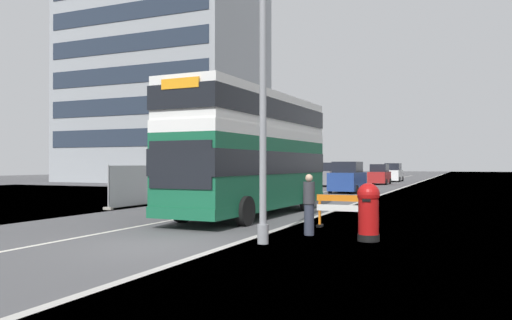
# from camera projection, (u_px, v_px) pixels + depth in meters

# --- Properties ---
(ground) EXTENTS (140.00, 280.00, 0.10)m
(ground) POSITION_uv_depth(u_px,v_px,m) (171.00, 248.00, 12.54)
(ground) COLOR #4C4C4F
(double_decker_bus) EXTENTS (3.00, 10.58, 4.86)m
(double_decker_bus) POSITION_uv_depth(u_px,v_px,m) (253.00, 151.00, 20.12)
(double_decker_bus) COLOR #145638
(double_decker_bus) RESTS_ON ground
(lamppost_foreground) EXTENTS (0.29, 0.70, 8.60)m
(lamppost_foreground) POSITION_uv_depth(u_px,v_px,m) (263.00, 87.00, 12.98)
(lamppost_foreground) COLOR gray
(lamppost_foreground) RESTS_ON ground
(red_pillar_postbox) EXTENTS (0.61, 0.61, 1.55)m
(red_pillar_postbox) POSITION_uv_depth(u_px,v_px,m) (368.00, 209.00, 13.43)
(red_pillar_postbox) COLOR black
(red_pillar_postbox) RESTS_ON ground
(roadworks_barrier) EXTENTS (1.72, 0.48, 1.06)m
(roadworks_barrier) POSITION_uv_depth(u_px,v_px,m) (343.00, 208.00, 16.15)
(roadworks_barrier) COLOR orange
(roadworks_barrier) RESTS_ON ground
(construction_site_fence) EXTENTS (0.44, 24.00, 2.04)m
(construction_site_fence) POSITION_uv_depth(u_px,v_px,m) (227.00, 180.00, 33.53)
(construction_site_fence) COLOR #A8AAAD
(construction_site_fence) RESTS_ON ground
(car_oncoming_near) EXTENTS (2.09, 4.49, 2.24)m
(car_oncoming_near) POSITION_uv_depth(u_px,v_px,m) (348.00, 178.00, 36.42)
(car_oncoming_near) COLOR navy
(car_oncoming_near) RESTS_ON ground
(car_receding_mid) EXTENTS (2.08, 4.59, 2.21)m
(car_receding_mid) POSITION_uv_depth(u_px,v_px,m) (326.00, 175.00, 47.11)
(car_receding_mid) COLOR slate
(car_receding_mid) RESTS_ON ground
(car_receding_far) EXTENTS (1.92, 4.09, 2.06)m
(car_receding_far) POSITION_uv_depth(u_px,v_px,m) (379.00, 175.00, 51.17)
(car_receding_far) COLOR maroon
(car_receding_far) RESTS_ON ground
(car_far_side) EXTENTS (1.98, 4.37, 2.17)m
(car_far_side) POSITION_uv_depth(u_px,v_px,m) (393.00, 173.00, 59.38)
(car_far_side) COLOR silver
(car_far_side) RESTS_ON ground
(bare_tree_far_verge_near) EXTENTS (3.05, 1.63, 4.53)m
(bare_tree_far_verge_near) POSITION_uv_depth(u_px,v_px,m) (206.00, 162.00, 45.53)
(bare_tree_far_verge_near) COLOR #4C3D2D
(bare_tree_far_verge_near) RESTS_ON ground
(bare_tree_far_verge_mid) EXTENTS (2.38, 2.54, 5.37)m
(bare_tree_far_verge_mid) POSITION_uv_depth(u_px,v_px,m) (248.00, 158.00, 58.18)
(bare_tree_far_verge_mid) COLOR #4C3D2D
(bare_tree_far_verge_mid) RESTS_ON ground
(pedestrian_at_kerb) EXTENTS (0.34, 0.34, 1.77)m
(pedestrian_at_kerb) POSITION_uv_depth(u_px,v_px,m) (309.00, 204.00, 14.52)
(pedestrian_at_kerb) COLOR #2D3342
(pedestrian_at_kerb) RESTS_ON ground
(backdrop_office_block) EXTENTS (21.77, 15.24, 23.70)m
(backdrop_office_block) POSITION_uv_depth(u_px,v_px,m) (165.00, 84.00, 60.93)
(backdrop_office_block) COLOR gray
(backdrop_office_block) RESTS_ON ground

